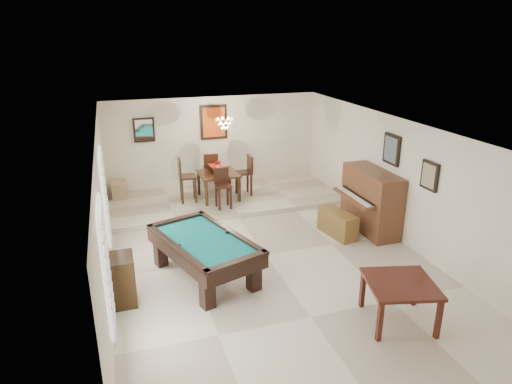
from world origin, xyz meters
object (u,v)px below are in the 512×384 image
pool_table (205,258)px  flower_vase (218,164)px  corner_bench (119,189)px  chandelier (224,119)px  upright_piano (365,201)px  piano_bench (338,223)px  dining_chair_north (211,171)px  dining_chair_east (244,176)px  square_table (399,302)px  dining_table (218,183)px  dining_chair_west (188,180)px  apothecary_chest (124,280)px  dining_chair_south (223,189)px

pool_table → flower_vase: size_ratio=10.62×
corner_bench → chandelier: 3.39m
upright_piano → pool_table: bearing=-166.1°
pool_table → piano_bench: pool_table is taller
dining_chair_north → dining_chair_east: (0.74, -0.72, 0.01)m
square_table → chandelier: size_ratio=1.68×
dining_table → dining_chair_west: 0.81m
dining_table → pool_table: bearing=-107.1°
apothecary_chest → corner_bench: 4.97m
dining_chair_north → corner_bench: 2.48m
piano_bench → apothecary_chest: 4.80m
dining_chair_north → dining_chair_east: 1.03m
square_table → dining_table: 6.15m
apothecary_chest → pool_table: bearing=15.9°
dining_chair_east → corner_bench: (-3.19, 0.82, -0.32)m
piano_bench → dining_chair_north: bearing=120.2°
upright_piano → dining_chair_east: 3.43m
pool_table → dining_chair_west: dining_chair_west is taller
dining_chair_north → square_table: bearing=108.4°
square_table → dining_chair_east: size_ratio=0.94×
pool_table → square_table: size_ratio=2.23×
dining_table → dining_chair_east: dining_chair_east is taller
dining_table → flower_vase: flower_vase is taller
dining_chair_south → corner_bench: bearing=145.0°
dining_chair_west → dining_table: bearing=-87.7°
dining_table → flower_vase: size_ratio=4.67×
apothecary_chest → dining_chair_north: 5.50m
dining_chair_south → dining_chair_west: 1.05m
dining_table → piano_bench: bearing=-54.0°
upright_piano → dining_chair_north: size_ratio=1.59×
chandelier → dining_chair_north: bearing=106.9°
dining_chair_south → corner_bench: dining_chair_south is taller
chandelier → flower_vase: bearing=176.9°
piano_bench → dining_table: bearing=126.0°
pool_table → flower_vase: (1.13, 3.70, 0.67)m
dining_chair_north → chandelier: 1.75m
pool_table → dining_chair_south: dining_chair_south is taller
upright_piano → dining_chair_north: (-2.75, 3.51, -0.05)m
upright_piano → dining_chair_west: 4.46m
apothecary_chest → corner_bench: size_ratio=1.74×
upright_piano → flower_vase: size_ratio=7.93×
apothecary_chest → dining_table: bearing=57.8°
piano_bench → dining_chair_south: bearing=134.9°
square_table → dining_chair_east: bearing=97.0°
dining_chair_south → dining_chair_east: 1.06m
pool_table → corner_bench: 4.76m
dining_table → chandelier: size_ratio=1.65×
pool_table → square_table: bearing=-59.9°
dining_table → chandelier: chandelier is taller
upright_piano → corner_bench: bearing=145.3°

